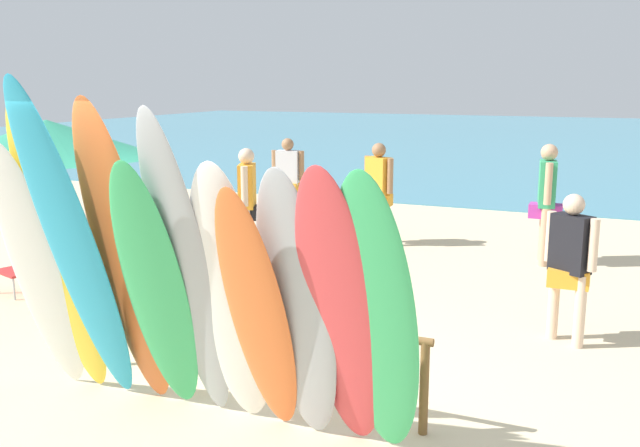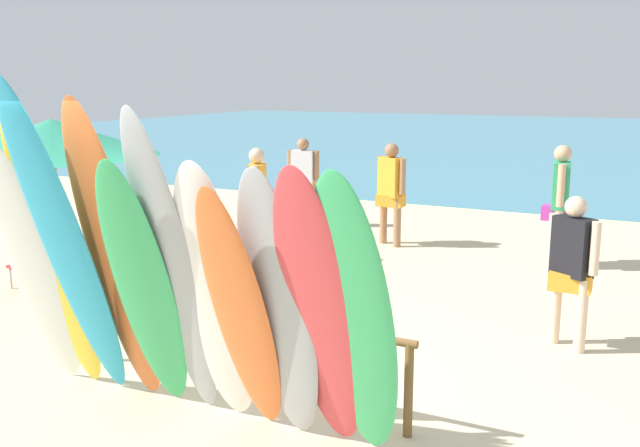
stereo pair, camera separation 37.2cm
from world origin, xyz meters
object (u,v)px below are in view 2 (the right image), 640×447
at_px(surfboard_green_4, 144,290).
at_px(beach_chair_red, 152,236).
at_px(beach_chair_striped, 45,254).
at_px(beach_chair_blue, 139,264).
at_px(beachgoer_by_water, 303,176).
at_px(surfboard_rack, 223,326).
at_px(beachgoer_near_rack, 560,197).
at_px(surfboard_grey_8, 279,310).
at_px(surfboard_green_10, 355,322).
at_px(beachgoer_photographing, 391,187).
at_px(surfboard_white_6, 217,298).
at_px(beachgoer_strolling, 257,197).
at_px(beachgoer_midbeach, 572,262).
at_px(surfboard_orange_7, 241,314).
at_px(surfboard_white_0, 34,268).
at_px(surfboard_grey_5, 172,271).
at_px(surfboard_red_9, 320,315).
at_px(surfboard_orange_3, 114,257).
at_px(beach_umbrella, 52,138).
at_px(surfboard_teal_2, 66,249).
at_px(surfboard_yellow_1, 54,252).

height_order(surfboard_green_4, beach_chair_red, surfboard_green_4).
bearing_deg(beach_chair_striped, beach_chair_blue, 22.82).
distance_m(surfboard_green_4, beachgoer_by_water, 7.57).
bearing_deg(beach_chair_red, beachgoer_by_water, 84.21).
distance_m(surfboard_rack, beachgoer_by_water, 7.09).
bearing_deg(surfboard_green_4, surfboard_rack, 59.09).
bearing_deg(beachgoer_near_rack, surfboard_grey_8, 162.06).
bearing_deg(surfboard_green_10, beachgoer_photographing, 111.81).
xyz_separation_m(surfboard_rack, surfboard_white_6, (0.32, -0.54, 0.45)).
bearing_deg(surfboard_rack, beachgoer_strolling, 117.31).
distance_m(surfboard_white_6, surfboard_grey_8, 0.54).
distance_m(surfboard_green_4, beachgoer_near_rack, 6.66).
relative_size(surfboard_rack, beachgoer_by_water, 2.11).
relative_size(surfboard_green_4, beachgoer_midbeach, 1.45).
height_order(surfboard_orange_7, beachgoer_by_water, surfboard_orange_7).
bearing_deg(beachgoer_near_rack, beach_chair_blue, 123.02).
xyz_separation_m(surfboard_white_0, surfboard_grey_5, (1.41, 0.03, 0.14)).
bearing_deg(beach_chair_striped, surfboard_green_4, -14.90).
bearing_deg(beachgoer_near_rack, surfboard_green_4, 152.33).
bearing_deg(surfboard_red_9, surfboard_orange_3, -175.31).
bearing_deg(beachgoer_strolling, beach_chair_blue, -31.48).
xyz_separation_m(surfboard_white_0, surfboard_orange_7, (2.00, 0.04, -0.12)).
bearing_deg(beach_umbrella, beachgoer_by_water, 91.54).
height_order(surfboard_rack, surfboard_green_4, surfboard_green_4).
height_order(beachgoer_by_water, beachgoer_midbeach, beachgoer_by_water).
bearing_deg(beachgoer_midbeach, surfboard_teal_2, 74.04).
bearing_deg(beachgoer_near_rack, surfboard_orange_7, 159.52).
bearing_deg(beach_chair_blue, beachgoer_photographing, 56.05).
bearing_deg(surfboard_white_0, beachgoer_strolling, 92.12).
distance_m(surfboard_orange_3, surfboard_grey_8, 1.49).
bearing_deg(surfboard_rack, surfboard_green_10, -22.13).
height_order(surfboard_rack, surfboard_red_9, surfboard_red_9).
bearing_deg(beachgoer_strolling, beachgoer_by_water, 170.94).
distance_m(surfboard_orange_7, beach_chair_red, 5.46).
distance_m(surfboard_teal_2, surfboard_white_6, 1.30).
height_order(beachgoer_strolling, beach_chair_red, beachgoer_strolling).
bearing_deg(beach_chair_blue, surfboard_grey_5, -55.12).
xyz_separation_m(surfboard_teal_2, beach_chair_striped, (-2.97, 2.45, -0.93)).
bearing_deg(surfboard_orange_7, surfboard_green_10, 5.39).
bearing_deg(surfboard_orange_7, beach_chair_red, 141.21).
distance_m(surfboard_white_0, surfboard_green_10, 2.89).
relative_size(surfboard_green_10, beach_chair_blue, 2.67).
bearing_deg(beachgoer_by_water, beach_chair_striped, -112.96).
bearing_deg(surfboard_orange_7, surfboard_grey_5, -173.60).
distance_m(beachgoer_near_rack, beachgoer_midbeach, 3.28).
distance_m(surfboard_rack, beachgoer_midbeach, 3.48).
bearing_deg(surfboard_green_10, beachgoer_midbeach, 74.60).
relative_size(surfboard_orange_3, surfboard_white_6, 1.20).
bearing_deg(surfboard_green_4, surfboard_grey_8, -2.97).
relative_size(surfboard_yellow_1, surfboard_teal_2, 0.92).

